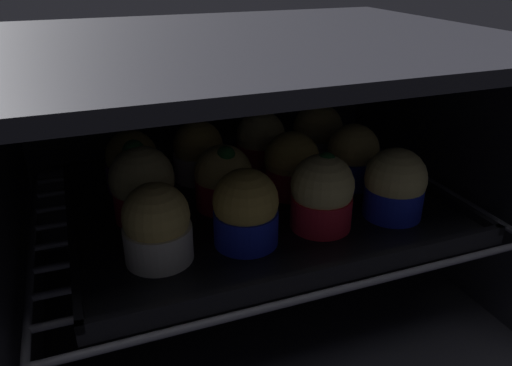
# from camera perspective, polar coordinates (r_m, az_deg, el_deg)

# --- Properties ---
(oven_cavity) EXTENTS (0.59, 0.47, 0.37)m
(oven_cavity) POSITION_cam_1_polar(r_m,az_deg,el_deg) (0.67, -1.42, 1.21)
(oven_cavity) COLOR black
(oven_cavity) RESTS_ON ground
(oven_rack) EXTENTS (0.55, 0.42, 0.01)m
(oven_rack) POSITION_cam_1_polar(r_m,az_deg,el_deg) (0.65, -0.13, -2.97)
(oven_rack) COLOR #51515B
(oven_rack) RESTS_ON oven_cavity
(baking_tray) EXTENTS (0.46, 0.36, 0.02)m
(baking_tray) POSITION_cam_1_polar(r_m,az_deg,el_deg) (0.64, -0.00, -2.28)
(baking_tray) COLOR black
(baking_tray) RESTS_ON oven_rack
(muffin_row0_col0) EXTENTS (0.07, 0.07, 0.08)m
(muffin_row0_col0) POSITION_cam_1_polar(r_m,az_deg,el_deg) (0.51, -11.33, -4.83)
(muffin_row0_col0) COLOR silver
(muffin_row0_col0) RESTS_ON baking_tray
(muffin_row0_col1) EXTENTS (0.07, 0.07, 0.09)m
(muffin_row0_col1) POSITION_cam_1_polar(r_m,az_deg,el_deg) (0.53, -1.19, -3.15)
(muffin_row0_col1) COLOR #1928B7
(muffin_row0_col1) RESTS_ON baking_tray
(muffin_row0_col2) EXTENTS (0.07, 0.07, 0.09)m
(muffin_row0_col2) POSITION_cam_1_polar(r_m,az_deg,el_deg) (0.56, 7.61, -1.22)
(muffin_row0_col2) COLOR red
(muffin_row0_col2) RESTS_ON baking_tray
(muffin_row0_col3) EXTENTS (0.07, 0.07, 0.08)m
(muffin_row0_col3) POSITION_cam_1_polar(r_m,az_deg,el_deg) (0.60, 15.68, -0.23)
(muffin_row0_col3) COLOR #1928B7
(muffin_row0_col3) RESTS_ON baking_tray
(muffin_row1_col0) EXTENTS (0.08, 0.08, 0.09)m
(muffin_row1_col0) POSITION_cam_1_polar(r_m,az_deg,el_deg) (0.59, -12.95, -0.21)
(muffin_row1_col0) COLOR red
(muffin_row1_col0) RESTS_ON baking_tray
(muffin_row1_col1) EXTENTS (0.07, 0.07, 0.08)m
(muffin_row1_col1) POSITION_cam_1_polar(r_m,az_deg,el_deg) (0.61, -3.76, 0.43)
(muffin_row1_col1) COLOR red
(muffin_row1_col1) RESTS_ON baking_tray
(muffin_row1_col2) EXTENTS (0.07, 0.07, 0.08)m
(muffin_row1_col2) POSITION_cam_1_polar(r_m,az_deg,el_deg) (0.64, 4.12, 1.97)
(muffin_row1_col2) COLOR red
(muffin_row1_col2) RESTS_ON baking_tray
(muffin_row1_col3) EXTENTS (0.07, 0.07, 0.08)m
(muffin_row1_col3) POSITION_cam_1_polar(r_m,az_deg,el_deg) (0.68, 11.08, 2.94)
(muffin_row1_col3) COLOR #1928B7
(muffin_row1_col3) RESTS_ON baking_tray
(muffin_row2_col0) EXTENTS (0.07, 0.07, 0.08)m
(muffin_row2_col0) POSITION_cam_1_polar(r_m,az_deg,el_deg) (0.67, -14.06, 2.24)
(muffin_row2_col0) COLOR #7A238C
(muffin_row2_col0) RESTS_ON baking_tray
(muffin_row2_col1) EXTENTS (0.07, 0.07, 0.08)m
(muffin_row2_col1) POSITION_cam_1_polar(r_m,az_deg,el_deg) (0.69, -6.64, 3.55)
(muffin_row2_col1) COLOR silver
(muffin_row2_col1) RESTS_ON baking_tray
(muffin_row2_col2) EXTENTS (0.07, 0.07, 0.09)m
(muffin_row2_col2) POSITION_cam_1_polar(r_m,az_deg,el_deg) (0.72, 0.53, 4.81)
(muffin_row2_col2) COLOR red
(muffin_row2_col2) RESTS_ON baking_tray
(muffin_row2_col3) EXTENTS (0.07, 0.07, 0.09)m
(muffin_row2_col3) POSITION_cam_1_polar(r_m,az_deg,el_deg) (0.75, 7.09, 5.64)
(muffin_row2_col3) COLOR silver
(muffin_row2_col3) RESTS_ON baking_tray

